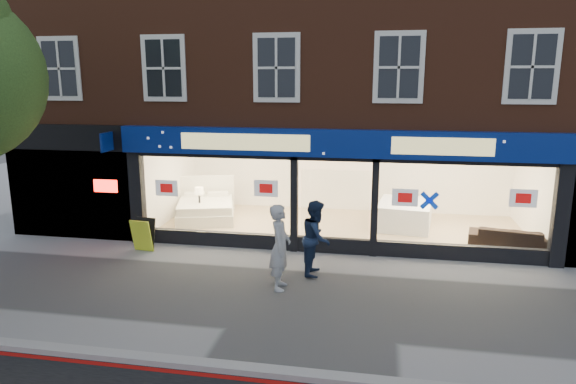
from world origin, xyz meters
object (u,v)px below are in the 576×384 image
(display_bed, at_px, (206,208))
(pedestrian_blue, at_px, (316,238))
(pedestrian_grey, at_px, (280,247))
(mattress_stack, at_px, (405,214))
(a_board, at_px, (143,235))
(sofa, at_px, (509,238))

(display_bed, bearing_deg, pedestrian_blue, -60.11)
(pedestrian_grey, height_order, pedestrian_blue, pedestrian_grey)
(mattress_stack, distance_m, a_board, 7.71)
(display_bed, relative_size, pedestrian_blue, 1.46)
(sofa, distance_m, a_board, 9.76)
(display_bed, xyz_separation_m, pedestrian_grey, (3.41, -4.88, 0.51))
(display_bed, height_order, a_board, display_bed)
(pedestrian_grey, bearing_deg, sofa, -61.30)
(mattress_stack, relative_size, pedestrian_blue, 1.19)
(display_bed, bearing_deg, mattress_stack, -14.52)
(display_bed, relative_size, pedestrian_grey, 1.37)
(mattress_stack, height_order, pedestrian_grey, pedestrian_grey)
(pedestrian_blue, bearing_deg, a_board, 80.98)
(display_bed, relative_size, sofa, 1.27)
(a_board, bearing_deg, pedestrian_grey, -17.34)
(sofa, height_order, a_board, a_board)
(a_board, xyz_separation_m, pedestrian_blue, (4.78, -0.82, 0.44))
(a_board, relative_size, pedestrian_grey, 0.47)
(a_board, bearing_deg, sofa, 15.98)
(sofa, distance_m, pedestrian_blue, 5.44)
(display_bed, height_order, pedestrian_grey, pedestrian_grey)
(sofa, relative_size, pedestrian_grey, 1.08)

